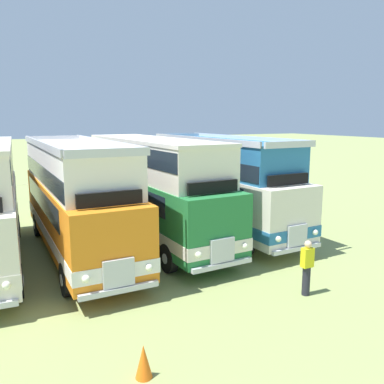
% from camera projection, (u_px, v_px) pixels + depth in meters
% --- Properties ---
extents(bus_fifth_in_row, '(2.73, 10.81, 4.52)m').
position_uv_depth(bus_fifth_in_row, '(76.00, 196.00, 15.66)').
color(bus_fifth_in_row, orange).
rests_on(bus_fifth_in_row, ground).
extents(bus_sixth_in_row, '(3.06, 10.94, 4.49)m').
position_uv_depth(bus_sixth_in_row, '(153.00, 185.00, 17.50)').
color(bus_sixth_in_row, '#237538').
rests_on(bus_sixth_in_row, ground).
extents(bus_seventh_in_row, '(2.92, 10.27, 4.52)m').
position_uv_depth(bus_seventh_in_row, '(221.00, 182.00, 18.92)').
color(bus_seventh_in_row, silver).
rests_on(bus_seventh_in_row, ground).
extents(cone_mid_row, '(0.36, 0.36, 0.73)m').
position_uv_depth(cone_mid_row, '(144.00, 361.00, 8.30)').
color(cone_mid_row, orange).
rests_on(cone_mid_row, ground).
extents(marshal_person, '(0.36, 0.24, 1.73)m').
position_uv_depth(marshal_person, '(307.00, 267.00, 12.12)').
color(marshal_person, '#23232D').
rests_on(marshal_person, ground).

